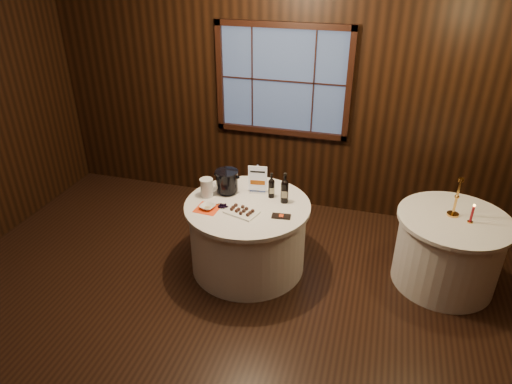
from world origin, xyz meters
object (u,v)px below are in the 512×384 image
(sign_stand, at_px, (258,183))
(red_candle, at_px, (472,215))
(port_bottle_left, at_px, (271,187))
(side_table, at_px, (447,250))
(chocolate_plate, at_px, (242,211))
(cracker_bowl, at_px, (208,207))
(grape_bunch, at_px, (223,206))
(ice_bucket, at_px, (227,181))
(main_table, at_px, (248,235))
(glass_pitcher, at_px, (207,188))
(port_bottle_right, at_px, (285,190))
(brass_candlestick, at_px, (456,202))
(chocolate_box, at_px, (281,216))

(sign_stand, height_order, red_candle, sign_stand)
(port_bottle_left, bearing_deg, side_table, -20.28)
(chocolate_plate, distance_m, cracker_bowl, 0.35)
(grape_bunch, bearing_deg, ice_bucket, 101.23)
(main_table, bearing_deg, port_bottle_left, 46.88)
(red_candle, bearing_deg, glass_pitcher, -175.43)
(main_table, height_order, port_bottle_left, port_bottle_left)
(side_table, height_order, grape_bunch, grape_bunch)
(main_table, height_order, sign_stand, sign_stand)
(side_table, height_order, glass_pitcher, glass_pitcher)
(red_candle, bearing_deg, port_bottle_right, -176.58)
(grape_bunch, bearing_deg, side_table, 11.15)
(ice_bucket, distance_m, chocolate_plate, 0.46)
(grape_bunch, bearing_deg, glass_pitcher, 142.68)
(brass_candlestick, bearing_deg, port_bottle_right, -172.98)
(grape_bunch, bearing_deg, main_table, 32.44)
(cracker_bowl, relative_size, brass_candlestick, 0.37)
(red_candle, bearing_deg, brass_candlestick, 147.11)
(chocolate_plate, relative_size, grape_bunch, 2.10)
(sign_stand, distance_m, port_bottle_left, 0.18)
(side_table, xyz_separation_m, sign_stand, (-1.97, -0.03, 0.49))
(port_bottle_left, xyz_separation_m, ice_bucket, (-0.47, -0.03, 0.01))
(port_bottle_left, xyz_separation_m, port_bottle_right, (0.15, -0.07, 0.02))
(port_bottle_right, bearing_deg, glass_pitcher, 178.24)
(main_table, height_order, brass_candlestick, brass_candlestick)
(glass_pitcher, bearing_deg, brass_candlestick, -7.09)
(side_table, distance_m, glass_pitcher, 2.51)
(port_bottle_left, height_order, grape_bunch, port_bottle_left)
(port_bottle_right, bearing_deg, ice_bucket, 168.12)
(sign_stand, height_order, chocolate_plate, sign_stand)
(main_table, height_order, chocolate_box, chocolate_box)
(chocolate_box, relative_size, cracker_bowl, 1.25)
(side_table, height_order, port_bottle_right, port_bottle_right)
(grape_bunch, distance_m, brass_candlestick, 2.25)
(glass_pitcher, bearing_deg, ice_bucket, 23.14)
(port_bottle_right, distance_m, grape_bunch, 0.64)
(main_table, relative_size, red_candle, 6.45)
(sign_stand, bearing_deg, main_table, -104.57)
(chocolate_plate, height_order, glass_pitcher, glass_pitcher)
(main_table, bearing_deg, ice_bucket, 147.52)
(chocolate_plate, distance_m, red_candle, 2.17)
(glass_pitcher, xyz_separation_m, cracker_bowl, (0.10, -0.24, -0.08))
(sign_stand, height_order, grape_bunch, sign_stand)
(chocolate_plate, bearing_deg, sign_stand, 85.60)
(port_bottle_left, xyz_separation_m, glass_pitcher, (-0.65, -0.16, -0.02))
(sign_stand, xyz_separation_m, chocolate_plate, (-0.03, -0.45, -0.09))
(main_table, distance_m, brass_candlestick, 2.07)
(ice_bucket, bearing_deg, side_table, 3.11)
(main_table, distance_m, glass_pitcher, 0.66)
(cracker_bowl, bearing_deg, sign_stand, 50.44)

